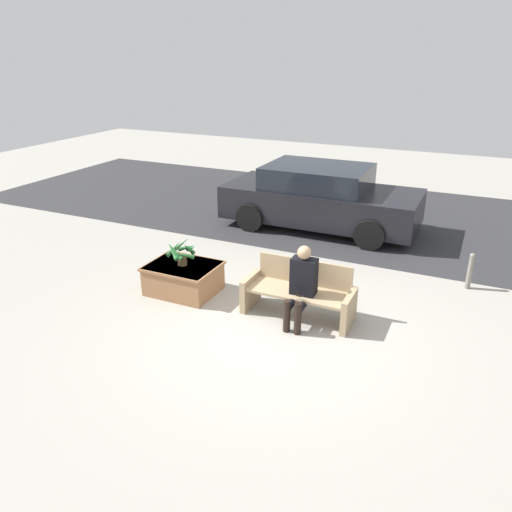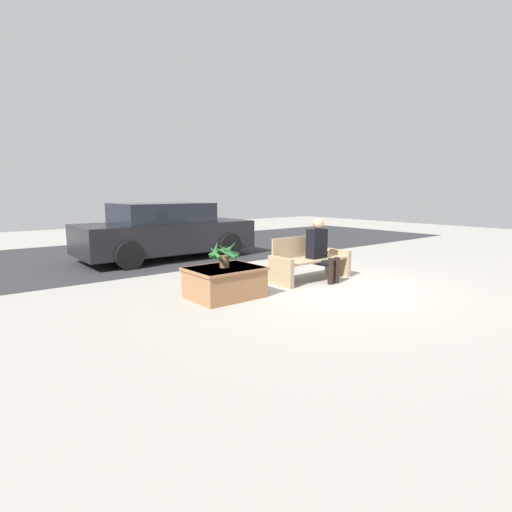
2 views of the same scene
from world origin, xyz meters
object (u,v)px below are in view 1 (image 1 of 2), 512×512
object	(u,v)px
person_seated	(301,283)
parked_car	(320,198)
planter_box	(183,277)
bench	(299,292)
potted_plant	(182,252)
bollard_post	(470,270)

from	to	relation	value
person_seated	parked_car	distance (m)	4.34
person_seated	planter_box	world-z (taller)	person_seated
parked_car	person_seated	bearing A→B (deg)	-75.26
bench	planter_box	world-z (taller)	bench
bench	parked_car	xyz separation A→B (m)	(-1.01, 4.00, 0.31)
person_seated	parked_car	world-z (taller)	parked_car
person_seated	potted_plant	xyz separation A→B (m)	(-2.10, 0.12, 0.09)
planter_box	bench	bearing A→B (deg)	2.18
planter_box	potted_plant	xyz separation A→B (m)	(-0.00, 0.00, 0.45)
parked_car	bollard_post	distance (m)	3.83
parked_car	bollard_post	bearing A→B (deg)	-30.76
planter_box	parked_car	world-z (taller)	parked_car
potted_plant	parked_car	xyz separation A→B (m)	(0.99, 4.08, -0.02)
bench	bollard_post	bearing A→B (deg)	42.15
planter_box	bollard_post	bearing A→B (deg)	26.52
planter_box	parked_car	bearing A→B (deg)	76.37
planter_box	potted_plant	size ratio (longest dim) A/B	2.12
planter_box	bollard_post	xyz separation A→B (m)	(4.26, 2.13, 0.07)
planter_box	potted_plant	distance (m)	0.45
bollard_post	parked_car	bearing A→B (deg)	149.24
planter_box	potted_plant	bearing A→B (deg)	155.09
bench	parked_car	bearing A→B (deg)	104.15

